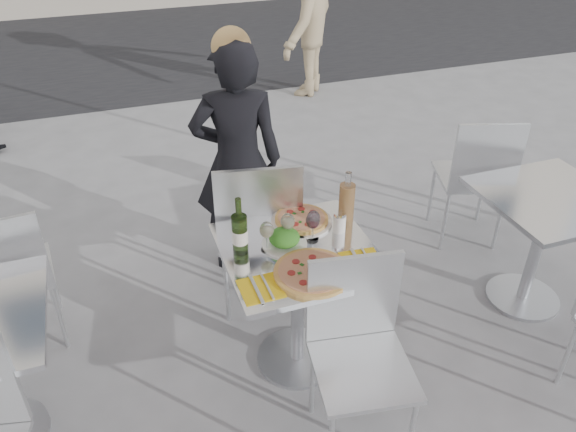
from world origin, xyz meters
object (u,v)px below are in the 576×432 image
object	(u,v)px
carafe	(347,203)
side_table_right	(543,227)
side_chair_lfar	(8,272)
pizza_far	(302,220)
pedestrian_b	(306,18)
napkin_left	(261,288)
woman_diner	(238,162)
wineglass_white_a	(267,231)
side_chair_rfar	(477,172)
chair_far	(257,224)
wineglass_red_a	(313,220)
salad_plate	(284,239)
sugar_shaker	(339,222)
wineglass_white_b	(288,222)
wineglass_red_b	(313,222)
pizza_near	(313,272)
chair_near	(358,340)
wine_bottle	(240,232)
main_table	(298,284)
napkin_right	(362,261)

from	to	relation	value
carafe	side_table_right	bearing A→B (deg)	-6.78
side_chair_lfar	pizza_far	size ratio (longest dim) A/B	2.90
pedestrian_b	napkin_left	world-z (taller)	pedestrian_b
woman_diner	pedestrian_b	distance (m)	3.24
wineglass_white_a	side_chair_rfar	bearing A→B (deg)	19.94
side_chair_rfar	chair_far	bearing A→B (deg)	23.83
wineglass_red_a	side_chair_rfar	bearing A→B (deg)	22.49
side_chair_lfar	woman_diner	size ratio (longest dim) A/B	0.60
salad_plate	sugar_shaker	distance (m)	0.30
side_chair_rfar	wineglass_white_b	distance (m)	1.65
side_chair_lfar	side_chair_rfar	size ratio (longest dim) A/B	0.95
wineglass_white_b	napkin_left	xyz separation A→B (m)	(-0.23, -0.30, -0.11)
sugar_shaker	wineglass_red_a	world-z (taller)	wineglass_red_a
side_chair_rfar	wineglass_white_b	world-z (taller)	side_chair_rfar
wineglass_white_a	wineglass_red_b	distance (m)	0.23
pizza_near	salad_plate	bearing A→B (deg)	100.43
chair_near	side_chair_lfar	bearing A→B (deg)	153.94
wineglass_red_b	carafe	bearing A→B (deg)	22.62
woman_diner	wine_bottle	bearing A→B (deg)	88.06
salad_plate	wine_bottle	size ratio (longest dim) A/B	0.75
side_chair_rfar	sugar_shaker	world-z (taller)	side_chair_rfar
side_chair_lfar	wine_bottle	xyz separation A→B (m)	(1.11, -0.51, 0.32)
wineglass_white_b	wineglass_red_b	xyz separation A→B (m)	(0.12, -0.03, 0.00)
wineglass_white_a	wineglass_white_b	bearing A→B (deg)	16.48
side_table_right	wineglass_red_b	bearing A→B (deg)	177.96
pizza_near	salad_plate	xyz separation A→B (m)	(-0.05, 0.25, 0.03)
side_chair_rfar	pizza_near	bearing A→B (deg)	47.05
pizza_far	wineglass_red_a	size ratio (longest dim) A/B	2.00
wineglass_red_a	side_table_right	bearing A→B (deg)	-2.67
main_table	pizza_near	world-z (taller)	pizza_near
pizza_far	salad_plate	world-z (taller)	salad_plate
side_chair_lfar	napkin_left	distance (m)	1.39
pedestrian_b	wineglass_red_b	xyz separation A→B (m)	(-1.41, -3.75, 0.03)
side_table_right	napkin_right	xyz separation A→B (m)	(-1.25, -0.19, 0.21)
side_table_right	pedestrian_b	distance (m)	3.81
salad_plate	pizza_far	bearing A→B (deg)	46.97
pizza_far	pedestrian_b	bearing A→B (deg)	68.65
side_chair_lfar	sugar_shaker	distance (m)	1.72
side_chair_lfar	main_table	bearing A→B (deg)	150.99
main_table	salad_plate	bearing A→B (deg)	131.54
woman_diner	side_table_right	bearing A→B (deg)	160.57
chair_near	salad_plate	distance (m)	0.59
salad_plate	napkin_right	size ratio (longest dim) A/B	1.10
pedestrian_b	napkin_left	size ratio (longest dim) A/B	8.32
side_chair_lfar	chair_far	bearing A→B (deg)	169.64
wine_bottle	wineglass_red_a	distance (m)	0.36
wineglass_white_b	carafe	bearing A→B (deg)	9.79
main_table	sugar_shaker	world-z (taller)	sugar_shaker
pedestrian_b	napkin_right	xyz separation A→B (m)	(-1.25, -3.99, -0.08)
main_table	wineglass_white_b	distance (m)	0.33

